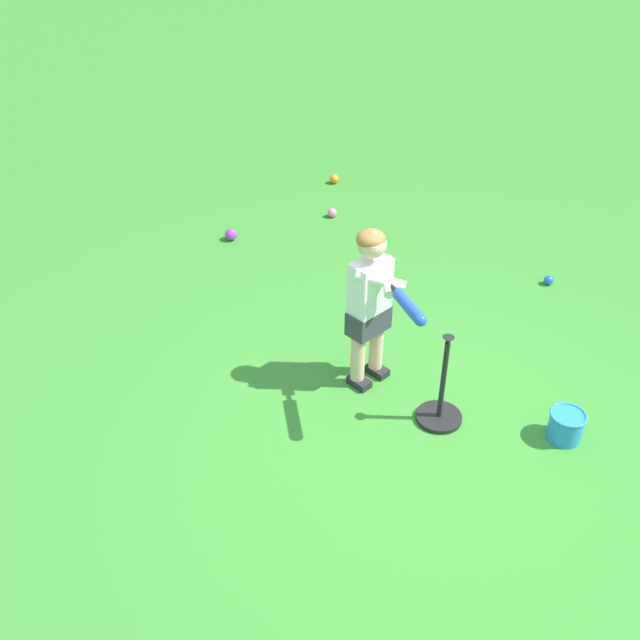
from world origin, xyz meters
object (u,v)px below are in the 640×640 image
at_px(play_ball_near_batter, 334,179).
at_px(batting_tee, 440,406).
at_px(child_batter, 372,297).
at_px(play_ball_by_bucket, 549,280).
at_px(toy_bucket, 566,425).
at_px(play_ball_midfield, 332,213).
at_px(play_ball_behind_batter, 231,235).

relative_size(play_ball_near_batter, batting_tee, 0.14).
xyz_separation_m(child_batter, play_ball_by_bucket, (1.25, -1.39, -0.61)).
bearing_deg(play_ball_near_batter, toy_bucket, -156.71).
bearing_deg(toy_bucket, play_ball_by_bucket, -8.07).
height_order(child_batter, play_ball_by_bucket, child_batter).
relative_size(child_batter, play_ball_midfield, 12.73).
bearing_deg(play_ball_by_bucket, play_ball_near_batter, 44.64).
bearing_deg(child_batter, play_ball_by_bucket, -48.17).
height_order(child_batter, batting_tee, child_batter).
distance_m(play_ball_by_bucket, play_ball_near_batter, 2.47).
distance_m(child_batter, play_ball_behind_batter, 2.24).
bearing_deg(toy_bucket, play_ball_midfield, 28.37).
distance_m(play_ball_by_bucket, play_ball_midfield, 2.02).
bearing_deg(toy_bucket, child_batter, 68.09).
distance_m(child_batter, play_ball_by_bucket, 1.97).
bearing_deg(play_ball_by_bucket, child_batter, 131.83).
relative_size(play_ball_by_bucket, play_ball_midfield, 0.89).
relative_size(child_batter, play_ball_near_batter, 12.17).
relative_size(play_ball_by_bucket, toy_bucket, 0.35).
height_order(play_ball_near_batter, batting_tee, batting_tee).
height_order(play_ball_by_bucket, batting_tee, batting_tee).
bearing_deg(play_ball_midfield, play_ball_near_batter, 0.72).
bearing_deg(play_ball_behind_batter, toy_bucket, -134.36).
bearing_deg(child_batter, toy_bucket, -111.91).
bearing_deg(play_ball_near_batter, batting_tee, -167.03).
xyz_separation_m(batting_tee, toy_bucket, (-0.12, -0.72, -0.01)).
distance_m(play_ball_by_bucket, batting_tee, 1.86).
bearing_deg(batting_tee, toy_bucket, -99.53).
bearing_deg(batting_tee, play_ball_behind_batter, 36.69).
relative_size(batting_tee, toy_bucket, 2.87).
distance_m(play_ball_midfield, toy_bucket, 3.12).
xyz_separation_m(play_ball_by_bucket, play_ball_behind_batter, (0.57, 2.57, 0.01)).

